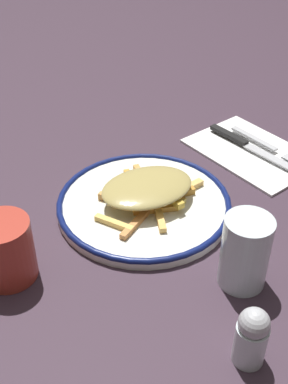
% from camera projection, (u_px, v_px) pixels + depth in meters
% --- Properties ---
extents(ground_plane, '(2.60, 2.60, 0.00)m').
position_uv_depth(ground_plane, '(144.00, 209.00, 0.82)').
color(ground_plane, '#392936').
extents(plate, '(0.29, 0.29, 0.02)m').
position_uv_depth(plate, '(144.00, 204.00, 0.82)').
color(plate, white).
rests_on(plate, ground_plane).
extents(fries_heap, '(0.20, 0.17, 0.04)m').
position_uv_depth(fries_heap, '(148.00, 190.00, 0.80)').
color(fries_heap, '#DFC260').
rests_on(fries_heap, plate).
extents(napkin, '(0.17, 0.24, 0.01)m').
position_uv_depth(napkin, '(252.00, 151.00, 0.96)').
color(napkin, white).
rests_on(napkin, ground_plane).
extents(fork, '(0.02, 0.18, 0.01)m').
position_uv_depth(fork, '(267.00, 146.00, 0.96)').
color(fork, silver).
rests_on(fork, napkin).
extents(knife, '(0.03, 0.21, 0.01)m').
position_uv_depth(knife, '(245.00, 144.00, 0.96)').
color(knife, black).
rests_on(knife, napkin).
extents(water_glass, '(0.07, 0.07, 0.11)m').
position_uv_depth(water_glass, '(245.00, 252.00, 0.66)').
color(water_glass, silver).
rests_on(water_glass, ground_plane).
extents(coffee_mug, '(0.11, 0.08, 0.09)m').
position_uv_depth(coffee_mug, '(4.00, 251.00, 0.68)').
color(coffee_mug, '#B63A2B').
rests_on(coffee_mug, ground_plane).
extents(salt_shaker, '(0.04, 0.04, 0.08)m').
position_uv_depth(salt_shaker, '(252.00, 336.00, 0.57)').
color(salt_shaker, silver).
rests_on(salt_shaker, ground_plane).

